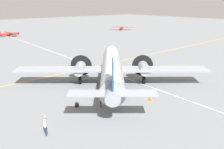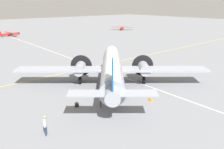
{
  "view_description": "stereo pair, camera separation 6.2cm",
  "coord_description": "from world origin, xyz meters",
  "views": [
    {
      "loc": [
        -17.68,
        -20.9,
        10.63
      ],
      "look_at": [
        0.0,
        0.0,
        1.73
      ],
      "focal_mm": 35.0,
      "sensor_mm": 36.0,
      "label": 1
    },
    {
      "loc": [
        -17.64,
        -20.94,
        10.63
      ],
      "look_at": [
        0.0,
        0.0,
        1.73
      ],
      "focal_mm": 35.0,
      "sensor_mm": 36.0,
      "label": 2
    }
  ],
  "objects": [
    {
      "name": "airliner_main",
      "position": [
        0.28,
        0.33,
        2.57
      ],
      "size": [
        21.75,
        20.23,
        5.95
      ],
      "rotation": [
        0.0,
        0.0,
        0.88
      ],
      "color": "#9399A3",
      "rests_on": "ground_plane"
    },
    {
      "name": "passenger_boarding",
      "position": [
        -4.83,
        -3.83,
        1.06
      ],
      "size": [
        0.36,
        0.53,
        1.73
      ],
      "rotation": [
        0.0,
        0.0,
        1.06
      ],
      "color": "#473D2D",
      "rests_on": "ground_plane"
    },
    {
      "name": "light_aircraft_distant",
      "position": [
        46.92,
        49.07,
        0.79
      ],
      "size": [
        7.25,
        7.95,
        1.86
      ],
      "rotation": [
        0.0,
        0.0,
        0.69
      ],
      "color": "#B2231E",
      "rests_on": "ground_plane"
    },
    {
      "name": "crew_foreground",
      "position": [
        -11.57,
        -5.07,
        1.14
      ],
      "size": [
        0.41,
        0.54,
        1.86
      ],
      "rotation": [
        0.0,
        0.0,
        0.97
      ],
      "color": "navy",
      "rests_on": "ground_plane"
    },
    {
      "name": "light_aircraft_taxiing",
      "position": [
        4.32,
        59.56,
        0.78
      ],
      "size": [
        6.82,
        9.14,
        1.8
      ],
      "rotation": [
        0.0,
        0.0,
        0.11
      ],
      "color": "#B2231E",
      "rests_on": "ground_plane"
    },
    {
      "name": "apron_line_northsouth",
      "position": [
        3.87,
        0.0,
        0.0
      ],
      "size": [
        0.16,
        120.0,
        0.01
      ],
      "color": "silver",
      "rests_on": "ground_plane"
    },
    {
      "name": "suitcase_upright_spare",
      "position": [
        -6.83,
        -2.15,
        0.27
      ],
      "size": [
        0.36,
        0.12,
        0.58
      ],
      "color": "#47331E",
      "rests_on": "ground_plane"
    },
    {
      "name": "apron_line_eastwest",
      "position": [
        0.0,
        9.62,
        0.0
      ],
      "size": [
        120.0,
        0.16,
        0.01
      ],
      "color": "gold",
      "rests_on": "ground_plane"
    },
    {
      "name": "ground_plane",
      "position": [
        0.0,
        0.0,
        0.0
      ],
      "size": [
        300.0,
        300.0,
        0.0
      ],
      "primitive_type": "plane",
      "color": "slate"
    },
    {
      "name": "suitcase_near_door",
      "position": [
        -6.77,
        -2.2,
        0.22
      ],
      "size": [
        0.36,
        0.16,
        0.47
      ],
      "color": "#232328",
      "rests_on": "ground_plane"
    },
    {
      "name": "traffic_cone",
      "position": [
        0.56,
        -6.18,
        0.27
      ],
      "size": [
        0.44,
        0.44,
        0.58
      ],
      "color": "orange",
      "rests_on": "ground_plane"
    }
  ]
}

